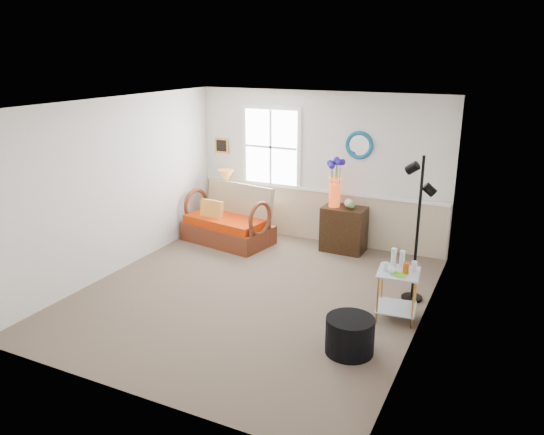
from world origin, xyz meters
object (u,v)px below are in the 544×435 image
at_px(side_table, 397,295).
at_px(floor_lamp, 418,230).
at_px(ottoman, 350,335).
at_px(lamp_stand, 229,214).
at_px(loveseat, 227,215).
at_px(cabinet, 344,229).

bearing_deg(side_table, floor_lamp, 83.23).
bearing_deg(ottoman, lamp_stand, 136.99).
height_order(loveseat, ottoman, loveseat).
xyz_separation_m(lamp_stand, cabinet, (2.29, -0.13, 0.07)).
xyz_separation_m(cabinet, ottoman, (1.07, -3.00, -0.17)).
xyz_separation_m(loveseat, cabinet, (1.97, 0.46, -0.12)).
height_order(loveseat, side_table, loveseat).
relative_size(loveseat, floor_lamp, 0.77).
xyz_separation_m(lamp_stand, side_table, (3.64, -2.12, 0.01)).
distance_m(loveseat, floor_lamp, 3.55).
bearing_deg(side_table, ottoman, -105.33).
bearing_deg(floor_lamp, loveseat, -179.74).
height_order(loveseat, cabinet, loveseat).
bearing_deg(side_table, loveseat, 155.44).
bearing_deg(lamp_stand, floor_lamp, -21.73).
distance_m(floor_lamp, ottoman, 1.86).
relative_size(lamp_stand, floor_lamp, 0.31).
bearing_deg(side_table, lamp_stand, 149.85).
distance_m(loveseat, cabinet, 2.03).
bearing_deg(ottoman, floor_lamp, 77.89).
distance_m(cabinet, ottoman, 3.19).
xyz_separation_m(loveseat, lamp_stand, (-0.32, 0.60, -0.19)).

